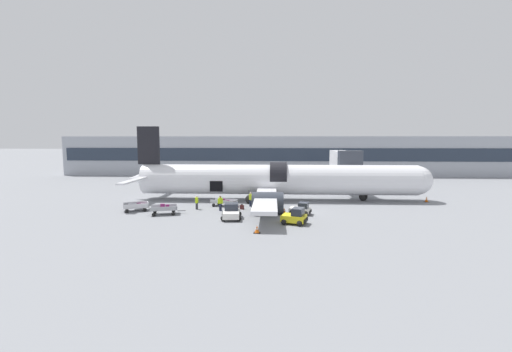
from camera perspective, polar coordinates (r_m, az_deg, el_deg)
The scene contains 19 objects.
ground_plane at distance 39.73m, azimuth 7.18°, elevation -6.01°, with size 500.00×500.00×0.00m, color gray.
terminal_strip at distance 82.39m, azimuth 4.95°, elevation 3.45°, with size 102.44×12.51×8.95m.
jet_bridge_stub at distance 54.24m, azimuth 14.53°, elevation 2.59°, with size 3.28×10.95×6.72m.
airplane at distance 46.83m, azimuth 3.16°, elevation -0.70°, with size 41.55×33.29×10.09m.
baggage_tug_lead at distance 34.24m, azimuth 6.52°, elevation -6.81°, with size 2.81×2.58×1.62m.
baggage_tug_mid at distance 36.38m, azimuth -4.13°, elevation -6.02°, with size 2.32×3.36×1.56m.
baggage_tug_rear at distance 38.53m, azimuth 7.49°, elevation -5.52°, with size 2.64×2.31×1.36m.
baggage_cart_loading at distance 42.93m, azimuth -5.27°, elevation -4.44°, with size 4.11×2.39×0.95m.
baggage_cart_queued at distance 39.59m, azimuth -14.98°, elevation -5.42°, with size 3.93×2.52×1.14m.
baggage_cart_empty at distance 42.45m, azimuth -19.32°, elevation -4.87°, with size 3.72×2.55×0.97m.
ground_crew_loader_a at distance 41.50m, azimuth -9.85°, elevation -4.32°, with size 0.43×0.57×1.64m.
ground_crew_loader_b at distance 42.61m, azimuth -0.91°, elevation -3.86°, with size 0.54×0.60×1.77m.
ground_crew_driver at distance 40.83m, azimuth -0.51°, elevation -4.44°, with size 0.43×0.55×1.59m.
ground_crew_supervisor at distance 40.28m, azimuth -5.96°, elevation -4.47°, with size 0.62×0.47×1.79m.
suitcase_on_tarmac_upright at distance 40.45m, azimuth -3.24°, elevation -5.38°, with size 0.51×0.45×0.63m.
suitcase_on_tarmac_spare at distance 41.03m, azimuth -2.36°, elevation -5.20°, with size 0.52×0.44×0.64m.
safety_cone_nose at distance 51.04m, azimuth 26.54°, elevation -3.51°, with size 0.57×0.57×0.75m.
safety_cone_engine_left at distance 30.88m, azimuth 0.16°, elevation -8.88°, with size 0.62×0.62×0.71m.
safety_cone_wingtip at distance 38.73m, azimuth 4.72°, elevation -5.82°, with size 0.52×0.52×0.69m.
Camera 1 is at (-3.02, -38.72, 8.35)m, focal length 24.00 mm.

